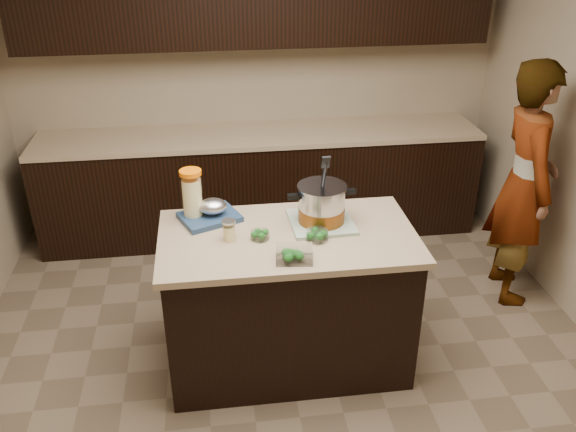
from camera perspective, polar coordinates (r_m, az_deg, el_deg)
The scene contains 13 objects.
ground_plane at distance 3.97m, azimuth 0.00°, elevation -13.16°, with size 4.00×4.00×0.00m, color brown.
room_shell at distance 3.13m, azimuth 0.00°, elevation 11.35°, with size 4.04×4.04×2.72m.
back_cabinets at distance 5.01m, azimuth -2.70°, elevation 8.38°, with size 3.60×0.63×2.33m.
island at distance 3.69m, azimuth 0.00°, elevation -7.84°, with size 1.46×0.81×0.90m.
dish_towel at distance 3.56m, azimuth 3.12°, elevation -0.56°, with size 0.36×0.36×0.02m, color #588260.
stock_pot at distance 3.52m, azimuth 3.17°, elevation 0.94°, with size 0.40×0.30×0.40m.
lemonade_pitcher at distance 3.59m, azimuth -8.95°, elevation 1.75°, with size 0.16×0.16×0.31m.
mason_jar at distance 3.39m, azimuth -5.54°, elevation -1.37°, with size 0.08×0.08×0.13m.
broccoli_tub_left at distance 3.40m, azimuth -2.65°, elevation -1.82°, with size 0.11×0.11×0.05m.
broccoli_tub_right at distance 3.39m, azimuth 2.74°, elevation -1.85°, with size 0.14×0.14×0.06m.
broccoli_tub_rect at distance 3.20m, azimuth 0.58°, elevation -3.65°, with size 0.21×0.16×0.07m.
blue_tray at distance 3.62m, azimuth -7.23°, elevation 0.28°, with size 0.40×0.37×0.12m.
person at distance 4.45m, azimuth 21.23°, elevation 2.77°, with size 0.63×0.41×1.72m, color gray.
Camera 1 is at (-0.40, -2.97, 2.59)m, focal length 38.00 mm.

